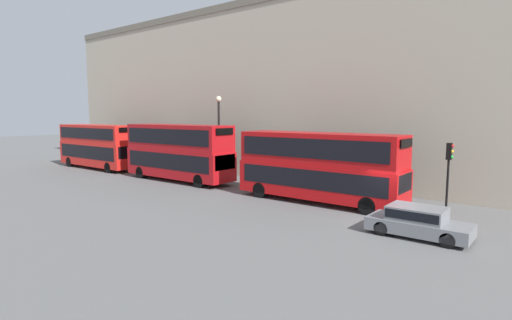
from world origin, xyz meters
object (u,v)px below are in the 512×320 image
Objects in this scene: bus_leading at (319,164)px; bus_second_in_queue at (178,150)px; traffic_light at (449,163)px; bus_third_in_queue at (98,145)px; car_dark_sedan at (418,221)px.

bus_second_in_queue is (0.00, 12.90, 0.15)m from bus_leading.
bus_leading reaches higher than traffic_light.
bus_third_in_queue is (0.00, 24.94, 0.04)m from bus_leading.
traffic_light is at bearing -0.32° from car_dark_sedan.
bus_leading is 24.94m from bus_third_in_queue.
bus_third_in_queue is at bearing 83.91° from car_dark_sedan.
bus_leading is at bearing -90.00° from bus_third_in_queue.
bus_leading is 1.01× the size of bus_third_in_queue.
bus_leading is 1.02× the size of bus_second_in_queue.
bus_third_in_queue is 2.41× the size of car_dark_sedan.
bus_second_in_queue is at bearing 94.96° from traffic_light.
bus_second_in_queue is 0.99× the size of bus_third_in_queue.
bus_third_in_queue reaches higher than car_dark_sedan.
traffic_light is (1.72, -19.85, 0.29)m from bus_second_in_queue.
bus_leading is 2.44× the size of car_dark_sedan.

